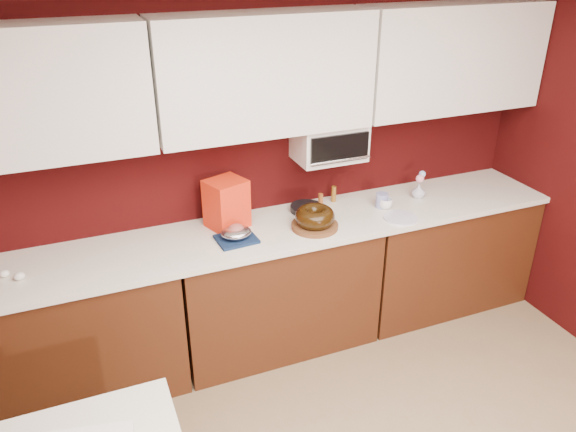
% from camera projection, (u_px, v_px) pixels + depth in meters
% --- Properties ---
extents(wall_back, '(4.00, 0.02, 2.50)m').
position_uv_depth(wall_back, '(257.00, 161.00, 3.71)').
color(wall_back, '#350707').
rests_on(wall_back, floor).
extents(base_cabinet_left, '(1.31, 0.58, 0.86)m').
position_uv_depth(base_cabinet_left, '(68.00, 336.00, 3.36)').
color(base_cabinet_left, '#46200E').
rests_on(base_cabinet_left, floor).
extents(base_cabinet_center, '(1.31, 0.58, 0.86)m').
position_uv_depth(base_cabinet_center, '(275.00, 289.00, 3.81)').
color(base_cabinet_center, '#46200E').
rests_on(base_cabinet_center, floor).
extents(base_cabinet_right, '(1.31, 0.58, 0.86)m').
position_uv_depth(base_cabinet_right, '(439.00, 252.00, 4.26)').
color(base_cabinet_right, '#46200E').
rests_on(base_cabinet_right, floor).
extents(countertop, '(4.00, 0.62, 0.04)m').
position_uv_depth(countertop, '(275.00, 230.00, 3.61)').
color(countertop, white).
rests_on(countertop, base_cabinet_center).
extents(upper_cabinet_left, '(1.31, 0.33, 0.70)m').
position_uv_depth(upper_cabinet_left, '(18.00, 96.00, 2.85)').
color(upper_cabinet_left, white).
rests_on(upper_cabinet_left, wall_back).
extents(upper_cabinet_center, '(1.31, 0.33, 0.70)m').
position_uv_depth(upper_cabinet_center, '(264.00, 74.00, 3.30)').
color(upper_cabinet_center, white).
rests_on(upper_cabinet_center, wall_back).
extents(upper_cabinet_right, '(1.31, 0.33, 0.70)m').
position_uv_depth(upper_cabinet_right, '(451.00, 58.00, 3.75)').
color(upper_cabinet_right, white).
rests_on(upper_cabinet_right, wall_back).
extents(toaster_oven, '(0.45, 0.30, 0.25)m').
position_uv_depth(toaster_oven, '(329.00, 141.00, 3.68)').
color(toaster_oven, white).
rests_on(toaster_oven, upper_cabinet_center).
extents(toaster_oven_door, '(0.40, 0.02, 0.18)m').
position_uv_depth(toaster_oven_door, '(340.00, 149.00, 3.55)').
color(toaster_oven_door, black).
rests_on(toaster_oven_door, toaster_oven).
extents(toaster_oven_handle, '(0.42, 0.02, 0.02)m').
position_uv_depth(toaster_oven_handle, '(340.00, 160.00, 3.57)').
color(toaster_oven_handle, silver).
rests_on(toaster_oven_handle, toaster_oven).
extents(cake_base, '(0.40, 0.40, 0.03)m').
position_uv_depth(cake_base, '(315.00, 226.00, 3.60)').
color(cake_base, brown).
rests_on(cake_base, countertop).
extents(bundt_cake, '(0.34, 0.34, 0.10)m').
position_uv_depth(bundt_cake, '(315.00, 217.00, 3.57)').
color(bundt_cake, black).
rests_on(bundt_cake, cake_base).
extents(navy_towel, '(0.25, 0.22, 0.02)m').
position_uv_depth(navy_towel, '(236.00, 239.00, 3.45)').
color(navy_towel, '#122445').
rests_on(navy_towel, countertop).
extents(foil_ham_nest, '(0.21, 0.18, 0.07)m').
position_uv_depth(foil_ham_nest, '(236.00, 233.00, 3.43)').
color(foil_ham_nest, silver).
rests_on(foil_ham_nest, navy_towel).
extents(roasted_ham, '(0.12, 0.11, 0.06)m').
position_uv_depth(roasted_ham, '(236.00, 229.00, 3.42)').
color(roasted_ham, '#AB584E').
rests_on(roasted_ham, foil_ham_nest).
extents(pandoro_box, '(0.29, 0.28, 0.32)m').
position_uv_depth(pandoro_box, '(226.00, 204.00, 3.56)').
color(pandoro_box, red).
rests_on(pandoro_box, countertop).
extents(dark_pan, '(0.25, 0.25, 0.04)m').
position_uv_depth(dark_pan, '(306.00, 208.00, 3.82)').
color(dark_pan, black).
rests_on(dark_pan, countertop).
extents(coffee_mug, '(0.11, 0.11, 0.09)m').
position_uv_depth(coffee_mug, '(386.00, 203.00, 3.84)').
color(coffee_mug, white).
rests_on(coffee_mug, countertop).
extents(blue_jar, '(0.10, 0.10, 0.10)m').
position_uv_depth(blue_jar, '(382.00, 200.00, 3.86)').
color(blue_jar, '#1B2A98').
rests_on(blue_jar, countertop).
extents(flower_vase, '(0.09, 0.09, 0.12)m').
position_uv_depth(flower_vase, '(419.00, 190.00, 4.00)').
color(flower_vase, silver).
rests_on(flower_vase, countertop).
extents(flower_pink, '(0.06, 0.06, 0.06)m').
position_uv_depth(flower_pink, '(420.00, 179.00, 3.96)').
color(flower_pink, pink).
rests_on(flower_pink, flower_vase).
extents(flower_blue, '(0.05, 0.05, 0.05)m').
position_uv_depth(flower_blue, '(422.00, 174.00, 3.97)').
color(flower_blue, '#9BB8F9').
rests_on(flower_blue, flower_vase).
extents(china_plate, '(0.24, 0.24, 0.01)m').
position_uv_depth(china_plate, '(400.00, 218.00, 3.72)').
color(china_plate, white).
rests_on(china_plate, countertop).
extents(amber_bottle, '(0.04, 0.04, 0.10)m').
position_uv_depth(amber_bottle, '(321.00, 200.00, 3.86)').
color(amber_bottle, brown).
rests_on(amber_bottle, countertop).
extents(egg_left, '(0.07, 0.06, 0.05)m').
position_uv_depth(egg_left, '(19.00, 276.00, 3.04)').
color(egg_left, silver).
rests_on(egg_left, countertop).
extents(egg_right, '(0.05, 0.04, 0.04)m').
position_uv_depth(egg_right, '(5.00, 274.00, 3.07)').
color(egg_right, white).
rests_on(egg_right, countertop).
extents(amber_bottle_tall, '(0.04, 0.04, 0.11)m').
position_uv_depth(amber_bottle_tall, '(334.00, 194.00, 3.94)').
color(amber_bottle_tall, brown).
rests_on(amber_bottle_tall, countertop).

